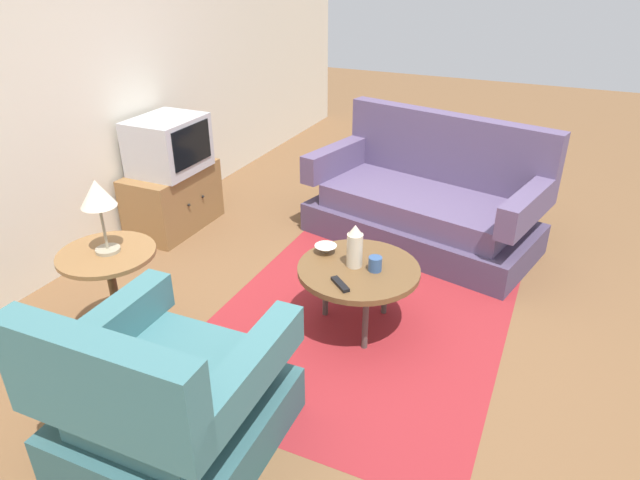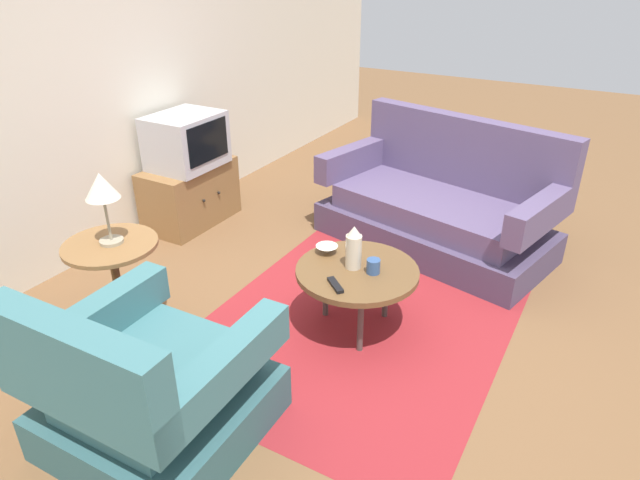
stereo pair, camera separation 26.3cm
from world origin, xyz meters
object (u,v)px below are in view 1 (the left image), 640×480
couch (426,203)px  mug (375,264)px  tv_stand (173,199)px  tv_remote_dark (340,284)px  television (168,145)px  side_table (111,277)px  bowl (326,249)px  coffee_table (359,272)px  vase (355,246)px  table_lamp (98,197)px  armchair (167,402)px

couch → mug: bearing=105.2°
tv_stand → tv_remote_dark: 2.10m
television → side_table: bearing=-155.4°
side_table → tv_stand: 1.55m
mug → bowl: (0.07, 0.35, -0.02)m
television → mug: (-0.67, -1.98, -0.27)m
coffee_table → couch: bearing=-2.6°
television → vase: 1.98m
table_lamp → bowl: bearing=-51.6°
tv_stand → table_lamp: 1.67m
television → tv_remote_dark: (-0.92, -1.86, -0.30)m
tv_remote_dark → coffee_table: bearing=125.6°
table_lamp → couch: bearing=-32.5°
coffee_table → table_lamp: size_ratio=1.72×
tv_remote_dark → couch: bearing=127.7°
couch → coffee_table: bearing=100.9°
side_table → couch: bearing=-32.5°
tv_remote_dark → side_table: bearing=-118.2°
television → mug: bearing=-108.7°
tv_remote_dark → television: bearing=-165.6°
coffee_table → side_table: (-0.71, 1.25, 0.05)m
couch → vase: (-1.33, 0.09, 0.24)m
television → bowl: television is taller
table_lamp → tv_remote_dark: (0.46, -1.22, -0.49)m
tv_stand → armchair: bearing=-143.0°
tv_remote_dark → bowl: bearing=166.4°
table_lamp → mug: size_ratio=3.38×
tv_stand → tv_remote_dark: (-0.92, -1.88, 0.17)m
couch → television: (-0.66, 1.94, 0.42)m
couch → table_lamp: (-2.04, 1.30, 0.61)m
tv_stand → bowl: (-0.60, -1.65, 0.19)m
bowl → mug: bearing=-101.9°
vase → bowl: bearing=70.9°
table_lamp → mug: 1.58m
vase → mug: size_ratio=2.14×
armchair → mug: size_ratio=7.28×
table_lamp → tv_remote_dark: bearing=-69.2°
couch → vase: size_ratio=7.12×
side_table → television: 1.56m
side_table → table_lamp: size_ratio=1.39×
tv_stand → couch: bearing=-71.4°
coffee_table → television: 2.03m
armchair → bowl: 1.38m
armchair → side_table: armchair is taller
armchair → vase: bearing=71.6°
mug → bowl: size_ratio=0.91×
coffee_table → vase: 0.17m
table_lamp → mug: bearing=-62.1°
bowl → tv_remote_dark: (-0.32, -0.23, -0.02)m
television → table_lamp: table_lamp is taller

